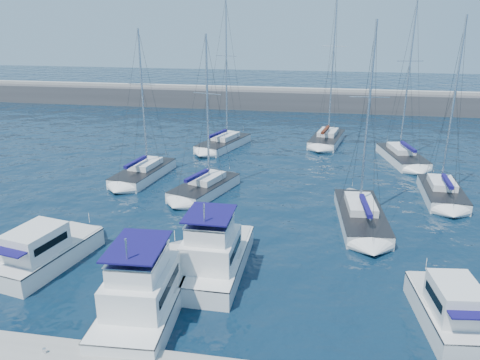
% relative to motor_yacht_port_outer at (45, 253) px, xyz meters
% --- Properties ---
extents(ground, '(220.00, 220.00, 0.00)m').
position_rel_motor_yacht_port_outer_xyz_m(ground, '(12.72, 3.13, -0.94)').
color(ground, black).
rests_on(ground, ground).
extents(breakwater, '(160.00, 6.00, 4.45)m').
position_rel_motor_yacht_port_outer_xyz_m(breakwater, '(12.72, 55.13, 0.11)').
color(breakwater, '#424244').
rests_on(breakwater, ground).
extents(dock_cleat_near_port, '(0.16, 0.16, 0.25)m').
position_rel_motor_yacht_port_outer_xyz_m(dock_cleat_near_port, '(4.72, -7.87, -0.22)').
color(dock_cleat_near_port, silver).
rests_on(dock_cleat_near_port, dock).
extents(motor_yacht_port_outer, '(4.21, 7.57, 3.20)m').
position_rel_motor_yacht_port_outer_xyz_m(motor_yacht_port_outer, '(0.00, 0.00, 0.00)').
color(motor_yacht_port_outer, silver).
rests_on(motor_yacht_port_outer, ground).
extents(motor_yacht_port_inner, '(3.91, 9.84, 4.69)m').
position_rel_motor_yacht_port_outer_xyz_m(motor_yacht_port_inner, '(7.76, -3.27, 0.19)').
color(motor_yacht_port_inner, white).
rests_on(motor_yacht_port_inner, ground).
extents(motor_yacht_stbd_inner, '(3.49, 8.19, 4.69)m').
position_rel_motor_yacht_port_outer_xyz_m(motor_yacht_stbd_inner, '(10.33, 0.96, 0.19)').
color(motor_yacht_stbd_inner, white).
rests_on(motor_yacht_stbd_inner, ground).
extents(motor_yacht_stbd_outer, '(3.10, 6.36, 3.20)m').
position_rel_motor_yacht_port_outer_xyz_m(motor_yacht_stbd_outer, '(22.79, -2.11, -0.00)').
color(motor_yacht_stbd_outer, silver).
rests_on(motor_yacht_stbd_outer, ground).
extents(sailboat_mid_a, '(4.18, 8.28, 13.96)m').
position_rel_motor_yacht_port_outer_xyz_m(sailboat_mid_a, '(-0.23, 17.07, -0.43)').
color(sailboat_mid_a, white).
rests_on(sailboat_mid_a, ground).
extents(sailboat_mid_b, '(5.24, 7.91, 13.65)m').
position_rel_motor_yacht_port_outer_xyz_m(sailboat_mid_b, '(6.52, 14.12, -0.43)').
color(sailboat_mid_b, silver).
rests_on(sailboat_mid_b, ground).
extents(sailboat_mid_d, '(3.81, 9.14, 14.78)m').
position_rel_motor_yacht_port_outer_xyz_m(sailboat_mid_d, '(19.49, 10.10, -0.43)').
color(sailboat_mid_d, silver).
rests_on(sailboat_mid_d, ground).
extents(sailboat_mid_e, '(3.28, 7.33, 15.09)m').
position_rel_motor_yacht_port_outer_xyz_m(sailboat_mid_e, '(26.58, 16.25, -0.41)').
color(sailboat_mid_e, white).
rests_on(sailboat_mid_e, ground).
extents(sailboat_back_a, '(5.51, 8.73, 16.75)m').
position_rel_motor_yacht_port_outer_xyz_m(sailboat_back_a, '(5.07, 29.09, -0.40)').
color(sailboat_back_a, white).
rests_on(sailboat_back_a, ground).
extents(sailboat_back_b, '(4.60, 8.42, 18.27)m').
position_rel_motor_yacht_port_outer_xyz_m(sailboat_back_b, '(17.02, 33.15, -0.38)').
color(sailboat_back_b, silver).
rests_on(sailboat_back_b, ground).
extents(sailboat_back_c, '(4.70, 8.67, 16.59)m').
position_rel_motor_yacht_port_outer_xyz_m(sailboat_back_c, '(24.88, 26.95, -0.40)').
color(sailboat_back_c, white).
rests_on(sailboat_back_c, ground).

